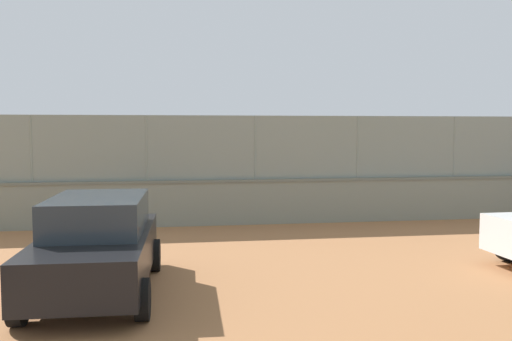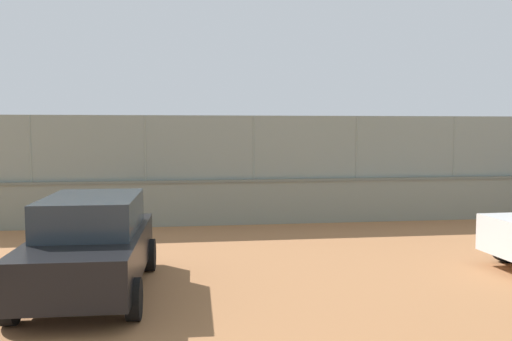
{
  "view_description": "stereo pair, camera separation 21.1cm",
  "coord_description": "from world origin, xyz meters",
  "px_view_note": "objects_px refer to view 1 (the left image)",
  "views": [
    {
      "loc": [
        5.58,
        26.59,
        2.76
      ],
      "look_at": [
        2.5,
        7.53,
        1.29
      ],
      "focal_mm": 37.85,
      "sensor_mm": 36.0,
      "label": 1
    },
    {
      "loc": [
        5.38,
        26.62,
        2.76
      ],
      "look_at": [
        2.5,
        7.53,
        1.29
      ],
      "focal_mm": 37.85,
      "sensor_mm": 36.0,
      "label": 2
    }
  ],
  "objects_px": {
    "player_foreground_swinging": "(167,179)",
    "parked_car_black": "(97,244)",
    "player_at_service_line": "(271,172)",
    "sports_ball": "(132,163)"
  },
  "relations": [
    {
      "from": "player_foreground_swinging",
      "to": "parked_car_black",
      "type": "xyz_separation_m",
      "value": [
        1.1,
        11.38,
        -0.04
      ]
    },
    {
      "from": "player_at_service_line",
      "to": "sports_ball",
      "type": "bearing_deg",
      "value": 20.47
    },
    {
      "from": "player_foreground_swinging",
      "to": "parked_car_black",
      "type": "distance_m",
      "value": 11.43
    },
    {
      "from": "sports_ball",
      "to": "parked_car_black",
      "type": "xyz_separation_m",
      "value": [
        -0.08,
        10.19,
        -0.75
      ]
    },
    {
      "from": "player_foreground_swinging",
      "to": "sports_ball",
      "type": "xyz_separation_m",
      "value": [
        1.18,
        1.19,
        0.71
      ]
    },
    {
      "from": "player_at_service_line",
      "to": "sports_ball",
      "type": "xyz_separation_m",
      "value": [
        5.38,
        2.01,
        0.56
      ]
    },
    {
      "from": "player_at_service_line",
      "to": "sports_ball",
      "type": "height_order",
      "value": "player_at_service_line"
    },
    {
      "from": "sports_ball",
      "to": "parked_car_black",
      "type": "bearing_deg",
      "value": 90.46
    },
    {
      "from": "player_foreground_swinging",
      "to": "player_at_service_line",
      "type": "relative_size",
      "value": 0.87
    },
    {
      "from": "player_foreground_swinging",
      "to": "parked_car_black",
      "type": "bearing_deg",
      "value": 84.47
    }
  ]
}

